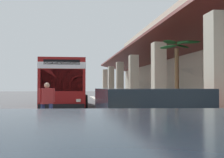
% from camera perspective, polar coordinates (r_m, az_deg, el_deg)
% --- Properties ---
extents(ground, '(120.00, 120.00, 0.00)m').
position_cam_1_polar(ground, '(20.63, 10.47, -5.70)').
color(ground, '#38383A').
extents(curb_strip, '(36.05, 0.50, 0.12)m').
position_cam_1_polar(curb_strip, '(19.43, -0.63, -5.81)').
color(curb_strip, '#9E998E').
rests_on(curb_strip, ground).
extents(transit_bus, '(11.28, 3.04, 3.34)m').
position_cam_1_polar(transit_bus, '(20.39, -9.46, -0.55)').
color(transit_bus, maroon).
rests_on(transit_bus, ground).
extents(parked_sedan_red, '(2.67, 4.53, 1.47)m').
position_cam_1_polar(parked_sedan_red, '(6.57, 9.65, -8.28)').
color(parked_sedan_red, maroon).
rests_on(parked_sedan_red, ground).
extents(pedestrian, '(0.46, 0.62, 1.66)m').
position_cam_1_polar(pedestrian, '(11.15, -13.50, -4.51)').
color(pedestrian, navy).
rests_on(pedestrian, ground).
extents(potted_palm, '(1.71, 1.63, 3.30)m').
position_cam_1_polar(potted_palm, '(10.69, 13.50, -5.24)').
color(potted_palm, '#4C4742').
rests_on(potted_palm, ground).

